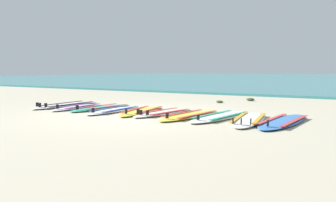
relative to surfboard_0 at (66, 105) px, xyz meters
The scene contains 14 objects.
ground_plane 2.95m from the surfboard_0, ahead, with size 80.00×80.00×0.00m, color #B7AD93.
sea 36.46m from the surfboard_0, 85.41° to the left, with size 80.00×60.00×0.10m, color teal.
surfboard_0 is the anchor object (origin of this frame).
surfboard_1 0.74m from the surfboard_0, 18.77° to the right, with size 0.61×2.04×0.18m.
surfboard_2 1.40m from the surfboard_0, ahead, with size 0.75×2.20×0.18m.
surfboard_3 2.06m from the surfboard_0, ahead, with size 0.59×2.16×0.18m.
surfboard_4 2.77m from the surfboard_0, ahead, with size 0.91×2.30×0.18m.
surfboard_5 3.42m from the surfboard_0, ahead, with size 0.86×2.18×0.18m.
surfboard_6 4.19m from the surfboard_0, ahead, with size 0.84×2.36×0.18m.
surfboard_7 4.87m from the surfboard_0, ahead, with size 0.93×2.49×0.18m.
surfboard_8 5.55m from the surfboard_0, ahead, with size 0.92×2.47×0.18m.
surfboard_9 6.24m from the surfboard_0, ahead, with size 0.84×2.54×0.18m.
seaweed_clump_near_shoreline 4.80m from the surfboard_0, 41.57° to the left, with size 0.23×0.18×0.08m, color #384723.
seaweed_clump_mid_sand 6.11m from the surfboard_0, 45.92° to the left, with size 0.28×0.23×0.10m, color #384723.
Camera 1 is at (4.70, -6.80, 1.10)m, focal length 36.55 mm.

